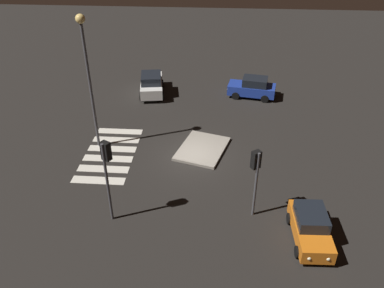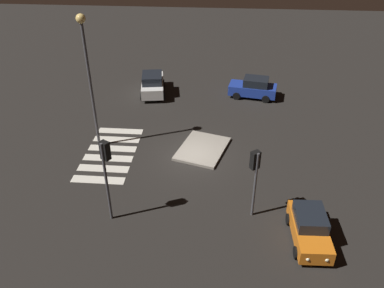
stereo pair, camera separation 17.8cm
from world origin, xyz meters
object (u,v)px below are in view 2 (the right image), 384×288
traffic_light_north (255,168)px  street_lamp (87,63)px  car_blue (253,88)px  car_orange (309,228)px  traffic_light_east (106,162)px  car_white (153,84)px  traffic_island (202,149)px

traffic_light_north → street_lamp: bearing=23.8°
car_blue → car_orange: 16.21m
car_blue → traffic_light_east: (15.28, -8.05, 2.68)m
car_blue → street_lamp: 14.55m
car_orange → traffic_light_east: size_ratio=0.80×
car_blue → car_orange: (16.10, 1.87, -0.06)m
car_blue → traffic_light_east: traffic_light_east is taller
car_blue → traffic_light_north: 14.60m
car_blue → car_white: 8.47m
car_blue → street_lamp: bearing=47.8°
traffic_island → car_blue: bearing=156.2°
traffic_light_north → traffic_island: bearing=-9.0°
traffic_island → car_blue: (-8.47, 3.74, 0.75)m
traffic_island → car_white: size_ratio=1.01×
car_white → street_lamp: 10.02m
traffic_island → car_orange: car_orange is taller
traffic_light_east → street_lamp: street_lamp is taller
car_white → traffic_light_east: size_ratio=0.94×
car_orange → traffic_light_east: (-0.82, -9.93, 2.73)m
traffic_island → car_white: (-8.47, -4.73, 0.81)m
car_orange → car_blue: bearing=-175.3°
traffic_island → traffic_light_east: size_ratio=0.95×
car_white → traffic_island: bearing=-159.3°
traffic_island → car_blue: car_blue is taller
traffic_island → street_lamp: size_ratio=0.51×
traffic_light_north → car_blue: bearing=-38.3°
car_white → traffic_light_east: traffic_light_east is taller
traffic_light_east → street_lamp: 7.76m
traffic_light_north → car_white: bearing=-7.1°
traffic_island → car_white: car_white is taller
car_white → traffic_light_north: 16.43m
car_white → car_blue: bearing=-98.5°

